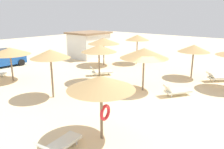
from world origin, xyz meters
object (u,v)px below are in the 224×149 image
at_px(parasol_9, 194,48).
at_px(parasol_0, 144,53).
at_px(lounger_3, 218,77).
at_px(bench_0, 81,54).
at_px(parked_car, 3,58).
at_px(beach_cabana, 89,44).
at_px(parasol_7, 104,41).
at_px(lounger_0, 176,91).
at_px(parasol_6, 50,54).
at_px(parasol_8, 137,38).
at_px(parasol_4, 101,83).
at_px(lounger_2, 101,72).
at_px(parasol_5, 10,51).
at_px(parasol_2, 99,49).
at_px(lounger_4, 59,145).

bearing_deg(parasol_9, parasol_0, 166.06).
distance_m(lounger_3, bench_0, 15.41).
distance_m(parasol_9, parked_car, 17.58).
relative_size(parked_car, beach_cabana, 0.92).
xyz_separation_m(parasol_7, lounger_0, (-3.44, -9.37, -2.11)).
relative_size(parasol_6, parasol_8, 1.01).
bearing_deg(lounger_3, parasol_4, 174.00).
bearing_deg(lounger_2, parasol_7, 38.50).
bearing_deg(parasol_8, lounger_3, -98.40).
relative_size(parasol_5, parasol_9, 1.12).
bearing_deg(lounger_2, parasol_8, 3.33).
height_order(parasol_6, bench_0, parasol_6).
bearing_deg(parasol_9, lounger_3, -79.96).
bearing_deg(beach_cabana, parasol_4, -132.24).
xyz_separation_m(parasol_5, parasol_9, (9.81, -10.19, 0.07)).
bearing_deg(parasol_4, parasol_2, 44.31).
bearing_deg(parasol_4, parasol_7, 42.15).
relative_size(parasol_6, parasol_9, 1.12).
xyz_separation_m(parasol_4, parasol_9, (11.41, 0.71, -0.02)).
relative_size(parasol_0, parasol_9, 1.18).
bearing_deg(lounger_2, lounger_0, -93.51).
xyz_separation_m(parasol_5, parasol_8, (11.39, -3.76, 0.36)).
distance_m(parasol_0, parasol_8, 8.51).
distance_m(lounger_0, lounger_2, 6.98).
xyz_separation_m(lounger_0, beach_cabana, (5.50, 13.63, 1.19)).
distance_m(parasol_9, lounger_2, 7.71).
height_order(parasol_8, lounger_4, parasol_8).
relative_size(parasol_5, lounger_3, 1.66).
bearing_deg(parasol_8, lounger_0, -130.58).
relative_size(bench_0, beach_cabana, 0.35).
relative_size(lounger_0, parked_car, 0.47).
height_order(lounger_0, lounger_2, lounger_0).
bearing_deg(parasol_6, parked_car, 80.64).
height_order(parasol_6, lounger_0, parasol_6).
height_order(parasol_5, parasol_6, parasol_6).
bearing_deg(lounger_3, parasol_9, 100.04).
relative_size(parasol_9, beach_cabana, 0.61).
bearing_deg(parasol_9, parasol_4, -176.42).
height_order(parasol_7, lounger_4, parasol_7).
bearing_deg(parasol_6, parasol_4, -105.21).
distance_m(parasol_4, parasol_9, 11.43).
distance_m(parasol_4, lounger_4, 2.79).
xyz_separation_m(lounger_2, lounger_3, (4.60, -8.04, -0.00)).
height_order(parasol_0, parasol_6, parasol_6).
bearing_deg(lounger_0, parasol_9, 10.61).
bearing_deg(parasol_0, bench_0, 66.55).
bearing_deg(bench_0, parked_car, 166.07).
bearing_deg(lounger_4, parasol_0, 10.44).
bearing_deg(lounger_4, bench_0, 45.78).
distance_m(lounger_0, parked_car, 16.74).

